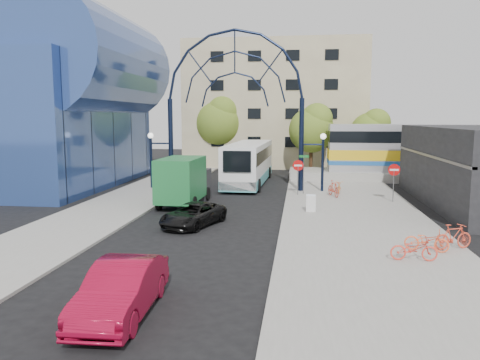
# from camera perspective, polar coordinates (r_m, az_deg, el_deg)

# --- Properties ---
(ground) EXTENTS (120.00, 120.00, 0.00)m
(ground) POSITION_cam_1_polar(r_m,az_deg,el_deg) (22.43, -5.62, -6.84)
(ground) COLOR black
(ground) RESTS_ON ground
(sidewalk_east) EXTENTS (8.00, 56.00, 0.12)m
(sidewalk_east) POSITION_cam_1_polar(r_m,az_deg,el_deg) (25.94, 14.03, -4.91)
(sidewalk_east) COLOR gray
(sidewalk_east) RESTS_ON ground
(plaza_west) EXTENTS (5.00, 50.00, 0.12)m
(plaza_west) POSITION_cam_1_polar(r_m,az_deg,el_deg) (29.98, -15.23, -3.27)
(plaza_west) COLOR gray
(plaza_west) RESTS_ON ground
(gateway_arch) EXTENTS (13.64, 0.44, 12.10)m
(gateway_arch) POSITION_cam_1_polar(r_m,az_deg,el_deg) (35.62, -0.64, 12.41)
(gateway_arch) COLOR black
(gateway_arch) RESTS_ON ground
(stop_sign) EXTENTS (0.80, 0.07, 2.50)m
(stop_sign) POSITION_cam_1_polar(r_m,az_deg,el_deg) (33.35, 7.09, 1.38)
(stop_sign) COLOR slate
(stop_sign) RESTS_ON sidewalk_east
(do_not_enter_sign) EXTENTS (0.76, 0.07, 2.48)m
(do_not_enter_sign) POSITION_cam_1_polar(r_m,az_deg,el_deg) (31.94, 18.26, 0.75)
(do_not_enter_sign) COLOR slate
(do_not_enter_sign) RESTS_ON sidewalk_east
(street_name_sign) EXTENTS (0.70, 0.70, 2.80)m
(street_name_sign) POSITION_cam_1_polar(r_m,az_deg,el_deg) (33.93, 7.78, 1.71)
(street_name_sign) COLOR slate
(street_name_sign) RESTS_ON sidewalk_east
(sandwich_board) EXTENTS (0.55, 0.61, 0.99)m
(sandwich_board) POSITION_cam_1_polar(r_m,az_deg,el_deg) (27.57, 8.64, -2.58)
(sandwich_board) COLOR white
(sandwich_board) RESTS_ON sidewalk_east
(transit_hall) EXTENTS (16.50, 18.00, 14.50)m
(transit_hall) POSITION_cam_1_polar(r_m,az_deg,el_deg) (41.45, -22.13, 8.61)
(transit_hall) COLOR #2C4688
(transit_hall) RESTS_ON ground
(commercial_block_east) EXTENTS (6.00, 16.00, 5.00)m
(commercial_block_east) POSITION_cam_1_polar(r_m,az_deg,el_deg) (33.21, 26.80, 1.47)
(commercial_block_east) COLOR black
(commercial_block_east) RESTS_ON ground
(apartment_block) EXTENTS (20.00, 12.10, 14.00)m
(apartment_block) POSITION_cam_1_polar(r_m,az_deg,el_deg) (56.22, 4.42, 9.05)
(apartment_block) COLOR tan
(apartment_block) RESTS_ON ground
(train_platform) EXTENTS (32.00, 5.00, 0.80)m
(train_platform) POSITION_cam_1_polar(r_m,az_deg,el_deg) (46.00, 26.42, 0.35)
(train_platform) COLOR gray
(train_platform) RESTS_ON ground
(train_car) EXTENTS (25.10, 3.05, 4.20)m
(train_car) POSITION_cam_1_polar(r_m,az_deg,el_deg) (45.79, 26.61, 3.46)
(train_car) COLOR #B7B7BC
(train_car) RESTS_ON train_platform
(tree_north_a) EXTENTS (4.48, 4.48, 7.00)m
(tree_north_a) POSITION_cam_1_polar(r_m,az_deg,el_deg) (47.11, 8.86, 6.35)
(tree_north_a) COLOR #382314
(tree_north_a) RESTS_ON ground
(tree_north_b) EXTENTS (5.12, 5.12, 8.00)m
(tree_north_b) POSITION_cam_1_polar(r_m,az_deg,el_deg) (51.84, -2.45, 7.27)
(tree_north_b) COLOR #382314
(tree_north_b) RESTS_ON ground
(tree_north_c) EXTENTS (4.16, 4.16, 6.50)m
(tree_north_c) POSITION_cam_1_polar(r_m,az_deg,el_deg) (49.62, 15.77, 5.83)
(tree_north_c) COLOR #382314
(tree_north_c) RESTS_ON ground
(city_bus) EXTENTS (3.24, 12.63, 3.44)m
(city_bus) POSITION_cam_1_polar(r_m,az_deg,el_deg) (39.67, 1.09, 2.15)
(city_bus) COLOR white
(city_bus) RESTS_ON ground
(green_truck) EXTENTS (2.52, 6.20, 3.09)m
(green_truck) POSITION_cam_1_polar(r_m,az_deg,el_deg) (30.17, -6.77, -0.12)
(green_truck) COLOR black
(green_truck) RESTS_ON ground
(black_suv) EXTENTS (3.23, 4.70, 1.19)m
(black_suv) POSITION_cam_1_polar(r_m,az_deg,el_deg) (24.40, -5.71, -4.22)
(black_suv) COLOR black
(black_suv) RESTS_ON ground
(red_sedan) EXTENTS (1.79, 4.68, 1.52)m
(red_sedan) POSITION_cam_1_polar(r_m,az_deg,el_deg) (14.01, -14.25, -12.78)
(red_sedan) COLOR maroon
(red_sedan) RESTS_ON ground
(bike_near_a) EXTENTS (0.69, 1.71, 0.88)m
(bike_near_a) POSITION_cam_1_polar(r_m,az_deg,el_deg) (35.02, 12.00, -0.79)
(bike_near_a) COLOR orange
(bike_near_a) RESTS_ON sidewalk_east
(bike_near_b) EXTENTS (1.08, 1.91, 1.11)m
(bike_near_b) POSITION_cam_1_polar(r_m,az_deg,el_deg) (33.20, 11.32, -1.04)
(bike_near_b) COLOR #CA3E28
(bike_near_b) RESTS_ON sidewalk_east
(bike_far_a) EXTENTS (1.84, 1.05, 0.92)m
(bike_far_a) POSITION_cam_1_polar(r_m,az_deg,el_deg) (20.83, 21.80, -6.85)
(bike_far_a) COLOR #FF6233
(bike_far_a) RESTS_ON sidewalk_east
(bike_far_b) EXTENTS (1.86, 1.19, 1.09)m
(bike_far_b) POSITION_cam_1_polar(r_m,az_deg,el_deg) (21.53, 24.57, -6.31)
(bike_far_b) COLOR #DC442C
(bike_far_b) RESTS_ON sidewalk_east
(bike_far_c) EXTENTS (1.77, 0.64, 0.92)m
(bike_far_c) POSITION_cam_1_polar(r_m,az_deg,el_deg) (19.33, 20.44, -7.88)
(bike_far_c) COLOR #EA402E
(bike_far_c) RESTS_ON sidewalk_east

